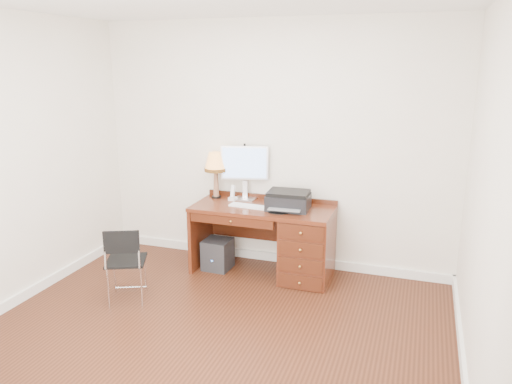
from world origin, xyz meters
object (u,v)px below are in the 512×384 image
(leg_lamp, at_px, (216,165))
(equipment_box, at_px, (218,254))
(printer, at_px, (288,200))
(desk, at_px, (292,240))
(monitor, at_px, (245,166))
(chair, at_px, (122,257))
(phone, at_px, (233,196))

(leg_lamp, distance_m, equipment_box, 1.00)
(printer, bearing_deg, leg_lamp, 166.12)
(desk, height_order, equipment_box, desk)
(printer, height_order, leg_lamp, leg_lamp)
(monitor, bearing_deg, chair, -133.25)
(printer, xyz_separation_m, chair, (-1.31, -1.11, -0.38))
(phone, height_order, equipment_box, phone)
(printer, bearing_deg, desk, -7.11)
(leg_lamp, relative_size, phone, 3.07)
(monitor, height_order, printer, monitor)
(phone, distance_m, equipment_box, 0.67)
(monitor, relative_size, equipment_box, 1.79)
(printer, relative_size, leg_lamp, 0.87)
(desk, relative_size, equipment_box, 4.44)
(chair, xyz_separation_m, equipment_box, (0.53, 1.04, -0.29))
(phone, bearing_deg, equipment_box, -110.47)
(leg_lamp, bearing_deg, monitor, 9.68)
(phone, bearing_deg, printer, -3.00)
(monitor, bearing_deg, leg_lamp, 175.91)
(monitor, relative_size, leg_lamp, 1.16)
(printer, relative_size, equipment_box, 1.34)
(leg_lamp, bearing_deg, desk, -10.49)
(desk, relative_size, monitor, 2.48)
(chair, height_order, equipment_box, chair)
(desk, distance_m, phone, 0.83)
(leg_lamp, distance_m, chair, 1.50)
(printer, bearing_deg, phone, 165.98)
(monitor, distance_m, chair, 1.67)
(leg_lamp, xyz_separation_m, chair, (-0.42, -1.28, -0.67))
(printer, bearing_deg, equipment_box, -177.78)
(desk, height_order, leg_lamp, leg_lamp)
(printer, distance_m, chair, 1.76)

